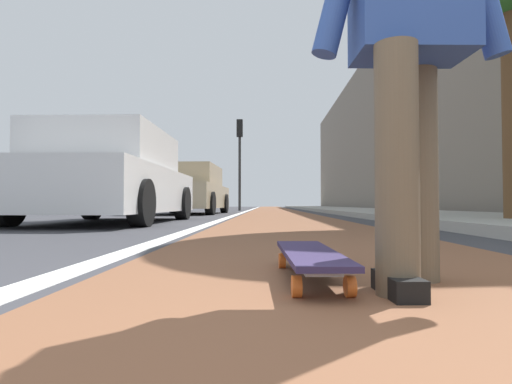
{
  "coord_description": "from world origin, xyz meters",
  "views": [
    {
      "loc": [
        -0.68,
        0.35,
        0.3
      ],
      "look_at": [
        12.02,
        0.68,
        0.67
      ],
      "focal_mm": 29.02,
      "sensor_mm": 36.0,
      "label": 1
    }
  ],
  "objects_px": {
    "parked_car_near": "(111,179)",
    "traffic_light": "(240,148)",
    "skateboard": "(310,256)",
    "parked_car_mid": "(190,191)",
    "skater_person": "(410,25)"
  },
  "relations": [
    {
      "from": "traffic_light",
      "to": "parked_car_near",
      "type": "bearing_deg",
      "value": 174.22
    },
    {
      "from": "skater_person",
      "to": "parked_car_near",
      "type": "xyz_separation_m",
      "value": [
        5.13,
        3.03,
        -0.23
      ]
    },
    {
      "from": "parked_car_mid",
      "to": "traffic_light",
      "type": "height_order",
      "value": "traffic_light"
    },
    {
      "from": "skateboard",
      "to": "parked_car_near",
      "type": "distance_m",
      "value": 5.69
    },
    {
      "from": "parked_car_near",
      "to": "parked_car_mid",
      "type": "height_order",
      "value": "parked_car_mid"
    },
    {
      "from": "parked_car_near",
      "to": "parked_car_mid",
      "type": "xyz_separation_m",
      "value": [
        6.09,
        -0.13,
        0.01
      ]
    },
    {
      "from": "parked_car_near",
      "to": "traffic_light",
      "type": "distance_m",
      "value": 12.74
    },
    {
      "from": "skateboard",
      "to": "parked_car_near",
      "type": "bearing_deg",
      "value": 28.37
    },
    {
      "from": "parked_car_mid",
      "to": "skater_person",
      "type": "bearing_deg",
      "value": -165.51
    },
    {
      "from": "skater_person",
      "to": "traffic_light",
      "type": "distance_m",
      "value": 17.81
    },
    {
      "from": "skateboard",
      "to": "parked_car_mid",
      "type": "xyz_separation_m",
      "value": [
        11.07,
        2.55,
        0.62
      ]
    },
    {
      "from": "parked_car_near",
      "to": "traffic_light",
      "type": "relative_size",
      "value": 1.0
    },
    {
      "from": "skateboard",
      "to": "traffic_light",
      "type": "xyz_separation_m",
      "value": [
        17.46,
        1.42,
        2.83
      ]
    },
    {
      "from": "skateboard",
      "to": "traffic_light",
      "type": "relative_size",
      "value": 0.2
    },
    {
      "from": "traffic_light",
      "to": "parked_car_mid",
      "type": "bearing_deg",
      "value": 169.99
    }
  ]
}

